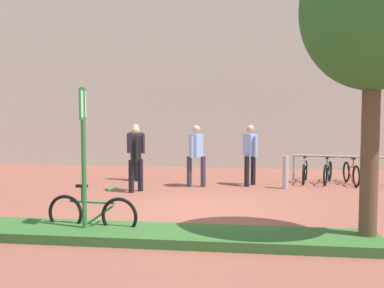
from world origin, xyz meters
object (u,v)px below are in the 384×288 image
at_px(parking_sign_post, 83,140).
at_px(bollard_steel, 286,172).
at_px(bike_at_sign, 92,214).
at_px(person_suited_navy, 136,155).
at_px(bike_rack_cluster, 339,172).
at_px(person_suited_dark, 136,148).
at_px(person_shirt_blue, 250,151).
at_px(person_shirt_white, 196,152).
at_px(tree_sidewalk, 374,11).

relative_size(parking_sign_post, bollard_steel, 2.81).
height_order(bike_at_sign, person_suited_navy, person_suited_navy).
distance_m(bike_rack_cluster, person_suited_dark, 6.05).
height_order(bike_at_sign, person_shirt_blue, person_shirt_blue).
bearing_deg(person_shirt_white, person_suited_navy, -145.42).
bearing_deg(bollard_steel, person_shirt_white, -179.69).
bearing_deg(bike_rack_cluster, parking_sign_post, -129.63).
xyz_separation_m(bike_rack_cluster, person_suited_navy, (-5.53, -2.07, 0.64)).
bearing_deg(person_suited_navy, person_shirt_blue, 25.40).
distance_m(person_suited_navy, person_shirt_blue, 3.27).
bearing_deg(person_suited_dark, person_shirt_blue, -7.74).
height_order(person_suited_dark, person_suited_navy, same).
xyz_separation_m(person_suited_navy, person_shirt_blue, (2.96, 1.40, 0.00)).
height_order(tree_sidewalk, bollard_steel, tree_sidewalk).
distance_m(parking_sign_post, person_suited_navy, 4.38).
xyz_separation_m(bike_at_sign, person_suited_dark, (-0.76, 5.96, 0.63)).
height_order(bollard_steel, person_suited_navy, person_suited_navy).
relative_size(tree_sidewalk, bike_rack_cluster, 1.88).
relative_size(tree_sidewalk, person_suited_dark, 2.88).
relative_size(parking_sign_post, person_suited_navy, 1.47).
bearing_deg(person_shirt_blue, person_shirt_white, -165.25).
distance_m(parking_sign_post, person_suited_dark, 6.27).
xyz_separation_m(bollard_steel, person_suited_navy, (-3.92, -1.03, 0.53)).
xyz_separation_m(bike_at_sign, bollard_steel, (3.64, 5.11, 0.10)).
relative_size(bike_at_sign, person_shirt_blue, 0.98).
bearing_deg(parking_sign_post, tree_sidewalk, 2.01).
height_order(tree_sidewalk, bike_rack_cluster, tree_sidewalk).
bearing_deg(bike_at_sign, person_shirt_blue, 64.03).
xyz_separation_m(bike_rack_cluster, person_shirt_blue, (-2.57, -0.67, 0.64)).
xyz_separation_m(bike_at_sign, person_shirt_white, (1.19, 5.10, 0.63)).
distance_m(bollard_steel, person_shirt_blue, 1.17).
bearing_deg(person_shirt_blue, tree_sidewalk, -70.92).
xyz_separation_m(person_shirt_blue, person_shirt_white, (-1.49, -0.39, 0.00)).
relative_size(person_suited_navy, person_shirt_white, 1.00).
relative_size(parking_sign_post, bike_rack_cluster, 0.96).
distance_m(parking_sign_post, bike_at_sign, 1.32).
relative_size(parking_sign_post, person_shirt_blue, 1.47).
height_order(bollard_steel, person_shirt_white, person_shirt_white).
distance_m(tree_sidewalk, bollard_steel, 6.18).
bearing_deg(person_suited_dark, bollard_steel, -10.88).
xyz_separation_m(bike_at_sign, bike_rack_cluster, (5.25, 6.16, -0.00)).
bearing_deg(bike_rack_cluster, bike_at_sign, -130.42).
distance_m(bike_rack_cluster, person_suited_navy, 5.94).
distance_m(bollard_steel, person_shirt_white, 2.51).
distance_m(parking_sign_post, bollard_steel, 6.60).
bearing_deg(parking_sign_post, person_shirt_blue, 64.56).
bearing_deg(person_suited_navy, bollard_steel, 14.65).
xyz_separation_m(tree_sidewalk, bike_rack_cluster, (0.65, 6.23, -3.32)).
distance_m(bike_rack_cluster, person_shirt_white, 4.25).
bearing_deg(person_shirt_white, bollard_steel, 0.31).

